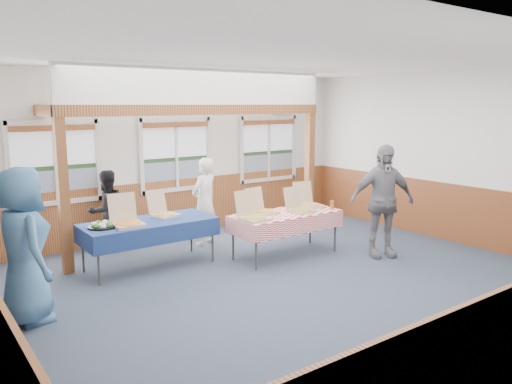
% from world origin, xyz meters
% --- Properties ---
extents(floor, '(8.00, 8.00, 0.00)m').
position_xyz_m(floor, '(0.00, 0.00, 0.00)').
color(floor, '#2B3547').
rests_on(floor, ground).
extents(ceiling, '(8.00, 8.00, 0.00)m').
position_xyz_m(ceiling, '(0.00, 0.00, 3.20)').
color(ceiling, white).
rests_on(ceiling, wall_back).
extents(wall_back, '(8.00, 0.00, 8.00)m').
position_xyz_m(wall_back, '(0.00, 3.50, 1.60)').
color(wall_back, silver).
rests_on(wall_back, floor).
extents(wall_right, '(0.00, 8.00, 8.00)m').
position_xyz_m(wall_right, '(4.00, 0.00, 1.60)').
color(wall_right, silver).
rests_on(wall_right, floor).
extents(wainscot_back, '(7.98, 0.05, 1.10)m').
position_xyz_m(wainscot_back, '(0.00, 3.48, 0.55)').
color(wainscot_back, brown).
rests_on(wainscot_back, floor).
extents(wainscot_right, '(0.05, 6.98, 1.10)m').
position_xyz_m(wainscot_right, '(3.98, 0.00, 0.55)').
color(wainscot_right, brown).
rests_on(wainscot_right, floor).
extents(window_left, '(1.56, 0.10, 1.46)m').
position_xyz_m(window_left, '(-2.30, 3.46, 1.68)').
color(window_left, silver).
rests_on(window_left, wall_back).
extents(window_mid, '(1.56, 0.10, 1.46)m').
position_xyz_m(window_mid, '(0.00, 3.46, 1.68)').
color(window_mid, silver).
rests_on(window_mid, wall_back).
extents(window_right, '(1.56, 0.10, 1.46)m').
position_xyz_m(window_right, '(2.30, 3.46, 1.68)').
color(window_right, silver).
rests_on(window_right, wall_back).
extents(post_left, '(0.15, 0.15, 2.40)m').
position_xyz_m(post_left, '(-2.50, 2.30, 1.20)').
color(post_left, '#542812').
rests_on(post_left, floor).
extents(post_right, '(0.15, 0.15, 2.40)m').
position_xyz_m(post_right, '(2.50, 2.30, 1.20)').
color(post_right, '#542812').
rests_on(post_right, floor).
extents(cross_beam, '(5.15, 0.18, 0.18)m').
position_xyz_m(cross_beam, '(0.00, 2.30, 2.49)').
color(cross_beam, '#542812').
rests_on(cross_beam, post_left).
extents(table_left, '(2.16, 1.10, 0.76)m').
position_xyz_m(table_left, '(-1.34, 1.83, 0.71)').
color(table_left, '#383838').
rests_on(table_left, floor).
extents(table_right, '(2.05, 1.26, 0.76)m').
position_xyz_m(table_right, '(0.80, 1.01, 0.70)').
color(table_right, '#383838').
rests_on(table_right, floor).
extents(pizza_box_a, '(0.46, 0.55, 0.47)m').
position_xyz_m(pizza_box_a, '(-1.74, 1.72, 0.83)').
color(pizza_box_a, tan).
rests_on(pizza_box_a, table_left).
extents(pizza_box_b, '(0.46, 0.52, 0.40)m').
position_xyz_m(pizza_box_b, '(-1.00, 1.99, 0.82)').
color(pizza_box_b, tan).
rests_on(pizza_box_b, table_left).
extents(pizza_box_c, '(0.42, 0.51, 0.45)m').
position_xyz_m(pizza_box_c, '(0.05, 0.91, 0.82)').
color(pizza_box_c, tan).
rests_on(pizza_box_c, table_right).
extents(pizza_box_d, '(0.45, 0.52, 0.42)m').
position_xyz_m(pizza_box_d, '(0.44, 1.20, 0.82)').
color(pizza_box_d, tan).
rests_on(pizza_box_d, table_right).
extents(pizza_box_e, '(0.41, 0.49, 0.41)m').
position_xyz_m(pizza_box_e, '(1.05, 0.93, 0.82)').
color(pizza_box_e, tan).
rests_on(pizza_box_e, table_right).
extents(pizza_box_f, '(0.45, 0.53, 0.43)m').
position_xyz_m(pizza_box_f, '(1.46, 1.15, 0.82)').
color(pizza_box_f, tan).
rests_on(pizza_box_f, table_right).
extents(veggie_tray, '(0.42, 0.42, 0.10)m').
position_xyz_m(veggie_tray, '(-2.09, 1.83, 0.79)').
color(veggie_tray, black).
rests_on(veggie_tray, table_left).
extents(drink_glass, '(0.07, 0.07, 0.15)m').
position_xyz_m(drink_glass, '(1.65, 0.76, 0.83)').
color(drink_glass, '#9E561A').
rests_on(drink_glass, table_right).
extents(woman_white, '(0.69, 0.57, 1.63)m').
position_xyz_m(woman_white, '(0.03, 2.43, 0.81)').
color(woman_white, silver).
rests_on(woman_white, floor).
extents(woman_black, '(0.79, 0.67, 1.45)m').
position_xyz_m(woman_black, '(-1.57, 3.10, 0.73)').
color(woman_black, black).
rests_on(woman_black, floor).
extents(man_blue, '(0.70, 0.98, 1.89)m').
position_xyz_m(man_blue, '(-3.39, 0.78, 0.94)').
color(man_blue, teal).
rests_on(man_blue, floor).
extents(person_grey, '(1.22, 0.92, 1.93)m').
position_xyz_m(person_grey, '(2.11, 0.03, 0.97)').
color(person_grey, slate).
rests_on(person_grey, floor).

